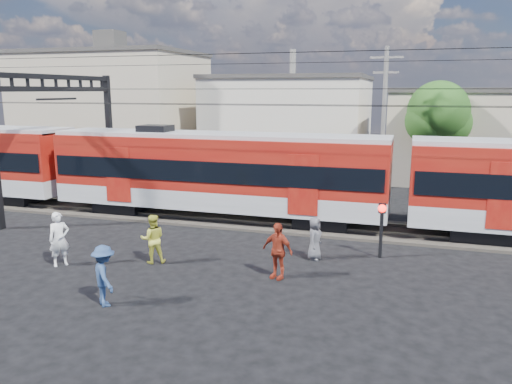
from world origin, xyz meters
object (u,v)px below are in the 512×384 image
(commuter_train, at_px, (221,170))
(pedestrian_a, at_px, (59,239))
(pedestrian_c, at_px, (104,276))
(crossing_signal, at_px, (382,220))

(commuter_train, xyz_separation_m, pedestrian_a, (-3.20, -7.73, -1.43))
(pedestrian_c, xyz_separation_m, crossing_signal, (7.38, 6.67, 0.54))
(pedestrian_a, bearing_deg, pedestrian_c, -86.26)
(crossing_signal, bearing_deg, pedestrian_c, -137.90)
(commuter_train, xyz_separation_m, pedestrian_c, (0.28, -10.20, -1.50))
(pedestrian_a, distance_m, crossing_signal, 11.66)
(commuter_train, height_order, pedestrian_a, commuter_train)
(pedestrian_c, bearing_deg, commuter_train, -47.12)
(commuter_train, relative_size, pedestrian_c, 27.83)
(commuter_train, distance_m, crossing_signal, 8.49)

